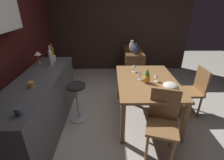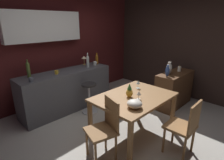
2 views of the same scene
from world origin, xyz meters
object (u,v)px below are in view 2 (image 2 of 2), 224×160
object	(u,v)px
chair_near_window	(105,127)
wine_bottle_olive	(28,69)
pineapple_centerpiece	(129,91)
cup_slate	(31,80)
bar_stool	(89,97)
wine_glass_center	(129,88)
vase_ceramic_ivory	(169,68)
vase_ceramic_blue	(167,71)
sideboard_cabinet	(174,89)
counter_lamp	(84,58)
wine_bottle_clear	(88,61)
cup_mustard	(56,72)
chair_by_doorway	(185,126)
fruit_bowl	(135,104)
wine_bottle_amber	(97,59)
cup_white	(95,63)
wine_glass_left	(139,93)
pillar_candle_tall	(179,69)
dining_table	(134,100)
wine_glass_right	(138,83)

from	to	relation	value
chair_near_window	wine_bottle_olive	xyz separation A→B (m)	(-0.27, 1.87, 0.56)
pineapple_centerpiece	cup_slate	bearing A→B (deg)	124.10
chair_near_window	bar_stool	world-z (taller)	chair_near_window
wine_glass_center	vase_ceramic_ivory	size ratio (longest dim) A/B	0.55
pineapple_centerpiece	vase_ceramic_blue	size ratio (longest dim) A/B	0.96
sideboard_cabinet	chair_near_window	size ratio (longest dim) A/B	1.19
wine_glass_center	counter_lamp	size ratio (longest dim) A/B	0.67
bar_stool	wine_bottle_clear	world-z (taller)	wine_bottle_clear
pineapple_centerpiece	cup_mustard	size ratio (longest dim) A/B	2.24
cup_mustard	cup_slate	distance (m)	0.59
chair_near_window	chair_by_doorway	bearing A→B (deg)	-43.28
fruit_bowl	wine_bottle_amber	xyz separation A→B (m)	(1.02, 2.02, 0.23)
cup_slate	cup_white	distance (m)	1.67
wine_glass_center	fruit_bowl	distance (m)	0.54
wine_glass_left	cup_slate	xyz separation A→B (m)	(-1.05, 1.66, 0.10)
wine_bottle_amber	vase_ceramic_blue	bearing A→B (deg)	-73.69
counter_lamp	pillar_candle_tall	world-z (taller)	counter_lamp
fruit_bowl	counter_lamp	world-z (taller)	counter_lamp
sideboard_cabinet	dining_table	bearing A→B (deg)	-178.86
dining_table	wine_bottle_olive	distance (m)	2.12
wine_glass_right	cup_white	world-z (taller)	cup_white
cup_mustard	vase_ceramic_ivory	world-z (taller)	vase_ceramic_ivory
wine_bottle_amber	vase_ceramic_blue	world-z (taller)	wine_bottle_amber
cup_slate	counter_lamp	bearing A→B (deg)	14.25
dining_table	cup_slate	bearing A→B (deg)	125.86
cup_slate	cup_white	world-z (taller)	cup_white
pineapple_centerpiece	counter_lamp	bearing A→B (deg)	75.53
counter_lamp	vase_ceramic_ivory	world-z (taller)	counter_lamp
chair_by_doorway	wine_bottle_clear	bearing A→B (deg)	85.28
fruit_bowl	counter_lamp	xyz separation A→B (m)	(0.73, 2.18, 0.27)
cup_slate	chair_by_doorway	bearing A→B (deg)	-63.35
wine_glass_left	cup_white	bearing A→B (deg)	71.44
wine_bottle_amber	wine_glass_center	bearing A→B (deg)	-112.12
counter_lamp	pillar_candle_tall	size ratio (longest dim) A/B	1.59
wine_bottle_clear	counter_lamp	xyz separation A→B (m)	(0.08, 0.26, 0.02)
pillar_candle_tall	wine_glass_center	bearing A→B (deg)	176.91
chair_near_window	pillar_candle_tall	world-z (taller)	pillar_candle_tall
wine_glass_center	cup_mustard	xyz separation A→B (m)	(-0.55, 1.52, 0.09)
bar_stool	cup_white	distance (m)	0.99
cup_slate	vase_ceramic_blue	world-z (taller)	vase_ceramic_blue
bar_stool	cup_mustard	xyz separation A→B (m)	(-0.47, 0.47, 0.57)
wine_glass_left	cup_white	world-z (taller)	cup_white
wine_bottle_amber	pillar_candle_tall	distance (m)	2.04
chair_by_doorway	wine_glass_right	distance (m)	1.14
cup_slate	counter_lamp	xyz separation A→B (m)	(1.50, 0.38, 0.13)
bar_stool	vase_ceramic_ivory	bearing A→B (deg)	-37.16
sideboard_cabinet	wine_bottle_olive	xyz separation A→B (m)	(-2.63, 1.77, 0.66)
chair_near_window	pineapple_centerpiece	distance (m)	0.75
wine_glass_left	vase_ceramic_blue	bearing A→B (deg)	7.60
sideboard_cabinet	chair_near_window	bearing A→B (deg)	-177.55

